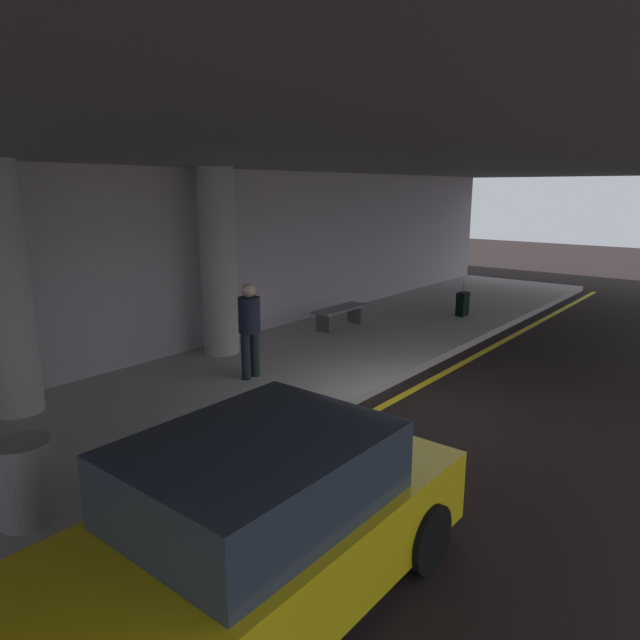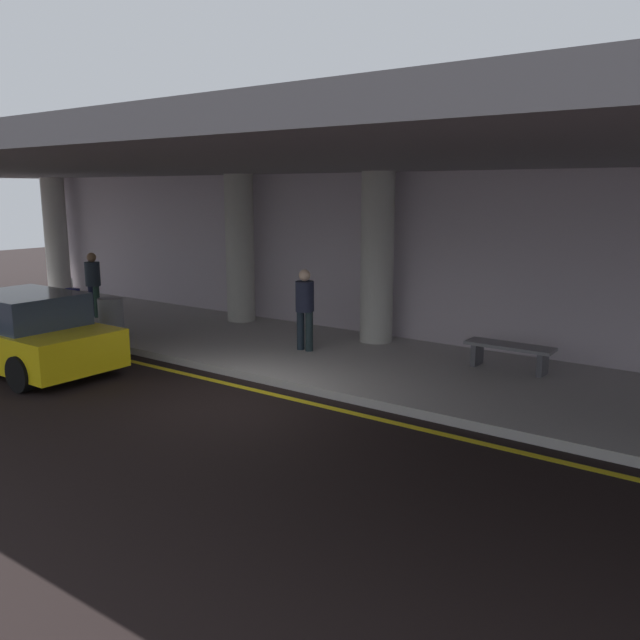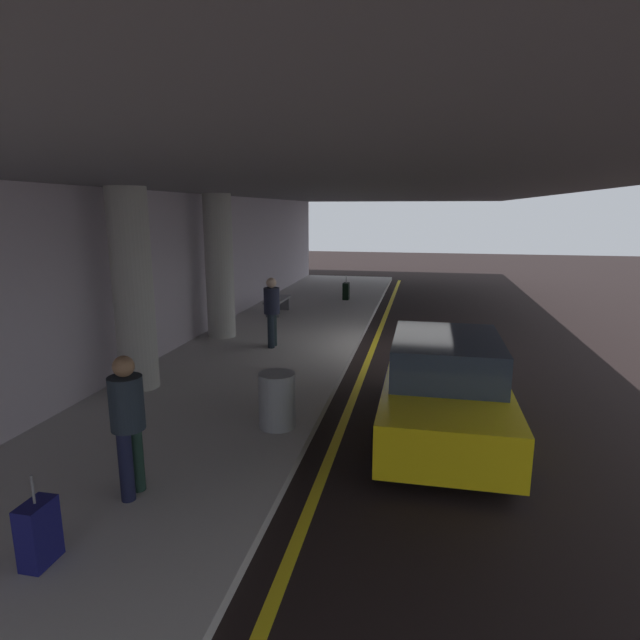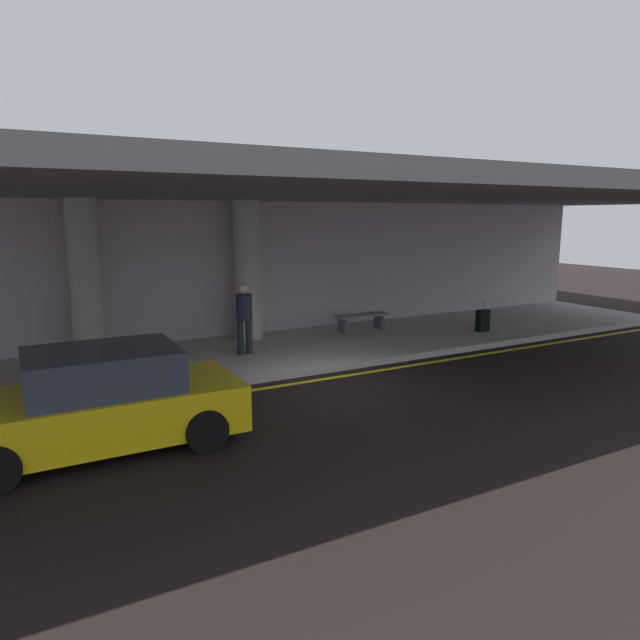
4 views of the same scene
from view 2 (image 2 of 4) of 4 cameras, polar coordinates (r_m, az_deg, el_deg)
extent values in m
plane|color=black|center=(11.03, -7.70, -6.89)|extent=(60.00, 60.00, 0.00)
cube|color=#AEA9A7|center=(13.32, 1.55, -3.29)|extent=(26.00, 4.20, 0.15)
cube|color=yellow|center=(11.47, -5.51, -6.11)|extent=(26.00, 0.14, 0.01)
cylinder|color=#B5B1A8|center=(22.83, -21.93, 6.79)|extent=(0.71, 0.71, 3.65)
cylinder|color=#B1AFA5|center=(16.63, -6.96, 6.17)|extent=(0.71, 0.71, 3.65)
cylinder|color=#B2B0A7|center=(14.21, 4.98, 5.38)|extent=(0.71, 0.71, 3.65)
cube|color=slate|center=(12.50, 0.31, 13.69)|extent=(28.00, 13.20, 0.30)
cube|color=#BBAEB9|center=(14.88, 6.53, 5.32)|extent=(26.00, 0.30, 3.80)
cube|color=yellow|center=(13.87, -24.33, -1.70)|extent=(4.10, 1.80, 0.70)
cube|color=#2D3847|center=(13.66, -24.34, 0.90)|extent=(2.10, 1.60, 0.60)
cylinder|color=black|center=(13.24, -18.14, -2.85)|extent=(0.64, 0.22, 0.64)
cylinder|color=black|center=(12.37, -24.53, -4.28)|extent=(0.64, 0.22, 0.64)
cylinder|color=black|center=(15.47, -24.03, -1.29)|extent=(0.64, 0.22, 0.64)
cylinder|color=#19232E|center=(13.60, -1.69, -0.88)|extent=(0.16, 0.16, 0.82)
cylinder|color=#1B282B|center=(13.47, -0.95, -1.00)|extent=(0.16, 0.16, 0.82)
cylinder|color=#1C2032|center=(13.40, -1.34, 2.07)|extent=(0.38, 0.38, 0.62)
sphere|color=beige|center=(13.34, -1.35, 3.89)|extent=(0.24, 0.24, 0.24)
cylinder|color=black|center=(18.20, -19.19, 1.57)|extent=(0.16, 0.16, 0.82)
cylinder|color=#182E25|center=(18.03, -18.79, 1.51)|extent=(0.16, 0.16, 0.82)
cylinder|color=#1E2730|center=(18.02, -19.14, 3.80)|extent=(0.38, 0.38, 0.62)
sphere|color=#8C6647|center=(17.97, -19.22, 5.16)|extent=(0.24, 0.24, 0.24)
cube|color=#131456|center=(19.26, -20.63, 1.67)|extent=(0.36, 0.22, 0.62)
cylinder|color=slate|center=(19.20, -20.72, 3.00)|extent=(0.02, 0.02, 0.28)
cube|color=slate|center=(12.54, 16.13, -2.18)|extent=(1.60, 0.50, 0.06)
cube|color=#4C4C51|center=(12.81, 13.47, -2.87)|extent=(0.10, 0.40, 0.42)
cube|color=#4C4C51|center=(12.41, 18.76, -3.62)|extent=(0.10, 0.40, 0.42)
cylinder|color=gray|center=(15.72, -17.67, 0.29)|extent=(0.56, 0.56, 0.85)
camera|label=1|loc=(15.09, -40.55, 8.54)|focal=31.72mm
camera|label=3|loc=(20.78, -34.83, 9.21)|focal=28.76mm
camera|label=4|loc=(12.98, -62.92, 5.14)|focal=31.84mm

